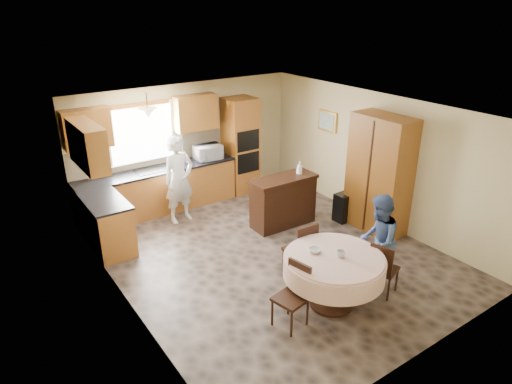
{
  "coord_description": "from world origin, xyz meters",
  "views": [
    {
      "loc": [
        -4.1,
        -5.48,
        4.08
      ],
      "look_at": [
        -0.09,
        0.3,
        1.08
      ],
      "focal_mm": 32.0,
      "sensor_mm": 36.0,
      "label": 1
    }
  ],
  "objects": [
    {
      "name": "counter_left",
      "position": [
        -2.2,
        1.8,
        0.9
      ],
      "size": [
        0.64,
        1.2,
        0.04
      ],
      "primitive_type": "cube",
      "color": "black",
      "rests_on": "base_cab_left"
    },
    {
      "name": "oven_lower",
      "position": [
        1.15,
        2.38,
        0.75
      ],
      "size": [
        0.56,
        0.01,
        0.45
      ],
      "primitive_type": "cube",
      "color": "black",
      "rests_on": "oven_tower"
    },
    {
      "name": "base_cab_back",
      "position": [
        -0.85,
        2.7,
        0.44
      ],
      "size": [
        3.3,
        0.6,
        0.88
      ],
      "primitive_type": "cube",
      "color": "#C27633",
      "rests_on": "floor"
    },
    {
      "name": "wall_cab_side",
      "position": [
        -2.33,
        1.8,
        1.91
      ],
      "size": [
        0.33,
        1.2,
        0.72
      ],
      "primitive_type": "cube",
      "color": "#A47129",
      "rests_on": "wall_left"
    },
    {
      "name": "base_cab_left",
      "position": [
        -2.2,
        1.8,
        0.44
      ],
      "size": [
        0.6,
        1.2,
        0.88
      ],
      "primitive_type": "cube",
      "color": "#C27633",
      "rests_on": "floor"
    },
    {
      "name": "oven_upper",
      "position": [
        1.15,
        2.38,
        1.25
      ],
      "size": [
        0.56,
        0.01,
        0.45
      ],
      "primitive_type": "cube",
      "color": "black",
      "rests_on": "oven_tower"
    },
    {
      "name": "person_dining",
      "position": [
        0.8,
        -1.61,
        0.73
      ],
      "size": [
        0.9,
        0.86,
        1.46
      ],
      "primitive_type": "imported",
      "rotation": [
        0.0,
        0.0,
        3.73
      ],
      "color": "#394E7C",
      "rests_on": "floor"
    },
    {
      "name": "curtain_right",
      "position": [
        -0.25,
        2.93,
        1.65
      ],
      "size": [
        0.22,
        0.02,
        1.15
      ],
      "primitive_type": "cube",
      "color": "white",
      "rests_on": "wall_back"
    },
    {
      "name": "floor",
      "position": [
        0.0,
        0.0,
        0.0
      ],
      "size": [
        5.0,
        6.0,
        0.01
      ],
      "primitive_type": "cube",
      "color": "brown",
      "rests_on": "ground"
    },
    {
      "name": "bottle_sideboard",
      "position": [
        1.24,
        0.76,
        1.07
      ],
      "size": [
        0.14,
        0.14,
        0.3
      ],
      "primitive_type": "imported",
      "rotation": [
        0.0,
        0.0,
        -0.28
      ],
      "color": "silver",
      "rests_on": "sideboard"
    },
    {
      "name": "ceiling",
      "position": [
        0.0,
        0.0,
        2.5
      ],
      "size": [
        5.0,
        6.0,
        0.01
      ],
      "primitive_type": "cube",
      "color": "white",
      "rests_on": "wall_back"
    },
    {
      "name": "wall_cab_left",
      "position": [
        -2.05,
        2.83,
        1.91
      ],
      "size": [
        0.85,
        0.33,
        0.72
      ],
      "primitive_type": "cube",
      "color": "#A47129",
      "rests_on": "wall_back"
    },
    {
      "name": "counter_back",
      "position": [
        -0.85,
        2.7,
        0.9
      ],
      "size": [
        3.3,
        0.64,
        0.04
      ],
      "primitive_type": "cube",
      "color": "black",
      "rests_on": "base_cab_back"
    },
    {
      "name": "cupboard",
      "position": [
        2.22,
        -0.35,
        1.1
      ],
      "size": [
        0.57,
        1.15,
        2.19
      ],
      "primitive_type": "cube",
      "color": "#C27633",
      "rests_on": "floor"
    },
    {
      "name": "wall_back",
      "position": [
        0.0,
        3.0,
        1.25
      ],
      "size": [
        5.0,
        0.02,
        2.5
      ],
      "primitive_type": "cube",
      "color": "tan",
      "rests_on": "floor"
    },
    {
      "name": "framed_picture",
      "position": [
        2.47,
        1.35,
        1.7
      ],
      "size": [
        0.06,
        0.52,
        0.43
      ],
      "color": "gold",
      "rests_on": "wall_right"
    },
    {
      "name": "dining_table",
      "position": [
        -0.12,
        -1.64,
        0.63
      ],
      "size": [
        1.41,
        1.41,
        0.81
      ],
      "color": "black",
      "rests_on": "floor"
    },
    {
      "name": "wall_cab_right",
      "position": [
        0.15,
        2.83,
        1.91
      ],
      "size": [
        0.9,
        0.33,
        0.72
      ],
      "primitive_type": "cube",
      "color": "#A47129",
      "rests_on": "wall_back"
    },
    {
      "name": "wall_left",
      "position": [
        -2.5,
        0.0,
        1.25
      ],
      "size": [
        0.02,
        6.0,
        2.5
      ],
      "primitive_type": "cube",
      "color": "tan",
      "rests_on": "floor"
    },
    {
      "name": "chair_right",
      "position": [
        0.65,
        -1.87,
        0.47
      ],
      "size": [
        0.47,
        0.47,
        0.85
      ],
      "rotation": [
        0.0,
        0.0,
        1.89
      ],
      "color": "black",
      "rests_on": "floor"
    },
    {
      "name": "person_sink",
      "position": [
        -0.67,
        2.07,
        0.86
      ],
      "size": [
        0.66,
        0.47,
        1.72
      ],
      "primitive_type": "imported",
      "rotation": [
        0.0,
        0.0,
        0.09
      ],
      "color": "silver",
      "rests_on": "floor"
    },
    {
      "name": "microwave",
      "position": [
        0.3,
        2.65,
        1.07
      ],
      "size": [
        0.58,
        0.41,
        0.31
      ],
      "primitive_type": "imported",
      "rotation": [
        0.0,
        0.0,
        -0.05
      ],
      "color": "silver",
      "rests_on": "counter_back"
    },
    {
      "name": "sideboard",
      "position": [
        0.86,
        0.76,
        0.46
      ],
      "size": [
        1.3,
        0.55,
        0.92
      ],
      "primitive_type": "cube",
      "rotation": [
        0.0,
        0.0,
        -0.02
      ],
      "color": "black",
      "rests_on": "floor"
    },
    {
      "name": "wall_front",
      "position": [
        0.0,
        -3.0,
        1.25
      ],
      "size": [
        5.0,
        0.02,
        2.5
      ],
      "primitive_type": "cube",
      "color": "tan",
      "rests_on": "floor"
    },
    {
      "name": "cup_table",
      "position": [
        -0.07,
        -1.7,
        0.85
      ],
      "size": [
        0.12,
        0.12,
        0.09
      ],
      "primitive_type": "imported",
      "rotation": [
        0.0,
        0.0,
        -0.01
      ],
      "color": "#B2B2B2",
      "rests_on": "dining_table"
    },
    {
      "name": "bowl_sideboard",
      "position": [
        0.46,
        0.76,
        0.95
      ],
      "size": [
        0.28,
        0.28,
        0.06
      ],
      "primitive_type": "imported",
      "rotation": [
        0.0,
        0.0,
        0.25
      ],
      "color": "#B2B2B2",
      "rests_on": "sideboard"
    },
    {
      "name": "chair_back",
      "position": [
        -0.01,
        -0.85,
        0.52
      ],
      "size": [
        0.43,
        0.43,
        0.95
      ],
      "rotation": [
        0.0,
        0.0,
        3.1
      ],
      "color": "black",
      "rests_on": "floor"
    },
    {
      "name": "curtain_left",
      "position": [
        -1.75,
        2.93,
        1.65
      ],
      "size": [
        0.22,
        0.02,
        1.15
      ],
      "primitive_type": "cube",
      "color": "white",
      "rests_on": "wall_back"
    },
    {
      "name": "pendant",
      "position": [
        -1.0,
        2.5,
        2.12
      ],
      "size": [
        0.36,
        0.36,
        0.18
      ],
      "primitive_type": "cone",
      "rotation": [
        3.14,
        0.0,
        0.0
      ],
      "color": "beige",
      "rests_on": "ceiling"
    },
    {
      "name": "wall_right",
      "position": [
        2.5,
        0.0,
        1.25
      ],
      "size": [
        0.02,
        6.0,
        2.5
      ],
      "primitive_type": "cube",
      "color": "tan",
      "rests_on": "floor"
    },
    {
      "name": "oven_tower",
      "position": [
        1.15,
        2.69,
        1.06
      ],
      "size": [
        0.66,
        0.62,
        2.12
      ],
      "primitive_type": "cube",
      "color": "#C27633",
      "rests_on": "floor"
    },
    {
      "name": "backsplash",
      "position": [
        -0.85,
        2.99,
        1.18
      ],
      "size": [
        3.3,
        0.02,
        0.55
      ],
      "primitive_type": "cube",
      "color": "beige",
      "rests_on": "wall_back"
    },
    {
      "name": "chair_left",
      "position": [
        -0.82,
        -1.63,
        0.5
      ],
      "size": [
        0.46,
        0.46,
        0.9
      ],
      "rotation": [
        0.0,
        0.0,
        -1.37
      ],
      "color": "black",
      "rests_on": "floor"
    },
    {
      "name": "bowl_table",
      "position": [
        -0.28,
        -1.41,
        0.84
      ],
      "size": [
        0.2,
        0.2,
        0.06
      ],
      "primitive_type": "imported",
      "rotation": [
        0.0,
        0.0,
        0.11
      ],
      "color": "#B2B2B2",
      "rests_on": "dining_table"
    },
    {
      "name": "window",
      "position": [
        -1.0,
        2.98,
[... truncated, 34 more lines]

